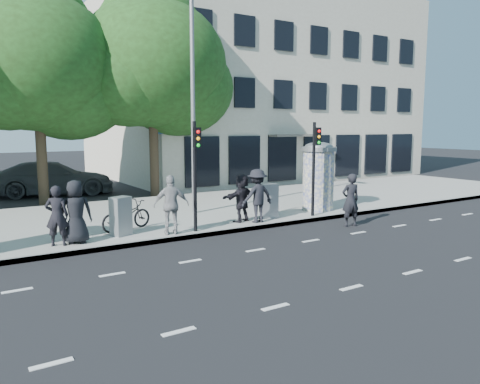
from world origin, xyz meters
TOP-DOWN VIEW (x-y plane):
  - ground at (0.00, 0.00)m, footprint 120.00×120.00m
  - sidewalk at (0.00, 7.50)m, footprint 40.00×8.00m
  - curb at (0.00, 3.55)m, footprint 40.00×0.10m
  - lane_dash_near at (0.00, -2.20)m, footprint 32.00×0.12m
  - lane_dash_far at (0.00, 1.40)m, footprint 32.00×0.12m
  - ad_column_right at (5.20, 4.70)m, footprint 1.36×1.36m
  - traffic_pole_near at (-0.60, 3.79)m, footprint 0.22×0.31m
  - traffic_pole_far at (4.20, 3.79)m, footprint 0.22×0.31m
  - street_lamp at (0.80, 6.63)m, footprint 0.25×0.93m
  - tree_near_left at (-3.50, 12.70)m, footprint 6.80×6.80m
  - tree_center at (1.50, 12.30)m, footprint 7.00×7.00m
  - building at (12.00, 19.99)m, footprint 20.30×15.85m
  - ped_a at (-4.10, 4.26)m, footprint 0.96×0.72m
  - ped_b at (-4.60, 4.25)m, footprint 0.71×0.59m
  - ped_d at (1.81, 3.96)m, footprint 1.18×0.69m
  - ped_e at (-1.40, 3.85)m, footprint 1.19×0.90m
  - ped_f at (1.42, 4.34)m, footprint 1.61×0.97m
  - man_road at (4.52, 2.29)m, footprint 0.74×0.57m
  - bicycle at (-2.37, 5.16)m, footprint 1.10×1.88m
  - cabinet_left at (-2.74, 4.54)m, footprint 0.67×0.59m
  - cabinet_right at (2.66, 4.43)m, footprint 0.69×0.61m
  - car_right at (-2.55, 15.64)m, footprint 3.40×6.11m

SIDE VIEW (x-z plane):
  - ground at x=0.00m, z-range 0.00..0.00m
  - lane_dash_near at x=0.00m, z-range 0.00..0.01m
  - lane_dash_far at x=0.00m, z-range 0.00..0.01m
  - sidewalk at x=0.00m, z-range 0.00..0.15m
  - curb at x=0.00m, z-range -0.01..0.15m
  - bicycle at x=-2.37m, z-range 0.15..1.08m
  - cabinet_left at x=-2.74m, z-range 0.15..1.31m
  - cabinet_right at x=2.66m, z-range 0.15..1.36m
  - car_right at x=-2.55m, z-range 0.00..1.67m
  - man_road at x=4.52m, z-range 0.00..1.82m
  - ped_f at x=1.42m, z-range 0.15..1.79m
  - ped_b at x=-4.60m, z-range 0.15..1.82m
  - ped_a at x=-4.10m, z-range 0.15..1.93m
  - ped_e at x=-1.40m, z-range 0.15..1.95m
  - ped_d at x=1.81m, z-range 0.15..1.97m
  - ad_column_right at x=5.20m, z-range 0.21..2.86m
  - traffic_pole_near at x=-0.60m, z-range 0.53..3.93m
  - traffic_pole_far at x=4.20m, z-range 0.53..3.93m
  - street_lamp at x=0.80m, z-range 0.79..8.79m
  - building at x=12.00m, z-range -0.01..11.99m
  - tree_near_left at x=-3.50m, z-range 1.58..10.55m
  - tree_center at x=1.50m, z-range 1.66..10.96m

